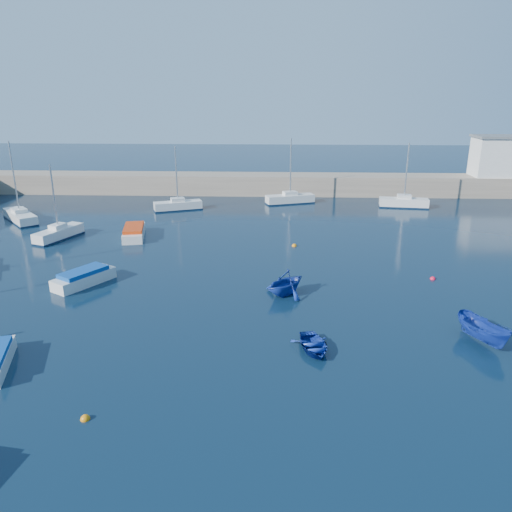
{
  "coord_description": "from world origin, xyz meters",
  "views": [
    {
      "loc": [
        -1.02,
        -21.61,
        13.61
      ],
      "look_at": [
        -2.51,
        14.18,
        1.6
      ],
      "focal_mm": 35.0,
      "sensor_mm": 36.0,
      "label": 1
    }
  ],
  "objects_px": {
    "motorboat_1": "(84,278)",
    "dinghy_center": "(313,345)",
    "sailboat_6": "(290,199)",
    "motorboat_2": "(134,232)",
    "dinghy_right": "(483,331)",
    "sailboat_7": "(404,202)",
    "sailboat_4": "(20,216)",
    "dinghy_left": "(285,283)",
    "sailboat_3": "(59,233)",
    "sailboat_5": "(178,205)"
  },
  "relations": [
    {
      "from": "dinghy_left",
      "to": "dinghy_right",
      "type": "xyz_separation_m",
      "value": [
        11.0,
        -6.5,
        -0.19
      ]
    },
    {
      "from": "sailboat_4",
      "to": "dinghy_left",
      "type": "xyz_separation_m",
      "value": [
        28.41,
        -19.2,
        0.34
      ]
    },
    {
      "from": "sailboat_5",
      "to": "motorboat_2",
      "type": "height_order",
      "value": "sailboat_5"
    },
    {
      "from": "sailboat_3",
      "to": "sailboat_4",
      "type": "relative_size",
      "value": 0.83
    },
    {
      "from": "sailboat_4",
      "to": "sailboat_6",
      "type": "xyz_separation_m",
      "value": [
        29.41,
        10.15,
        0.04
      ]
    },
    {
      "from": "dinghy_left",
      "to": "dinghy_right",
      "type": "relative_size",
      "value": 0.93
    },
    {
      "from": "dinghy_left",
      "to": "dinghy_center",
      "type": "bearing_deg",
      "value": -36.76
    },
    {
      "from": "motorboat_2",
      "to": "dinghy_right",
      "type": "relative_size",
      "value": 1.5
    },
    {
      "from": "sailboat_4",
      "to": "sailboat_5",
      "type": "relative_size",
      "value": 1.15
    },
    {
      "from": "sailboat_4",
      "to": "dinghy_right",
      "type": "xyz_separation_m",
      "value": [
        39.4,
        -25.7,
        0.15
      ]
    },
    {
      "from": "sailboat_6",
      "to": "dinghy_left",
      "type": "height_order",
      "value": "sailboat_6"
    },
    {
      "from": "sailboat_7",
      "to": "dinghy_right",
      "type": "bearing_deg",
      "value": -179.44
    },
    {
      "from": "dinghy_left",
      "to": "dinghy_right",
      "type": "bearing_deg",
      "value": 12.23
    },
    {
      "from": "sailboat_7",
      "to": "sailboat_4",
      "type": "bearing_deg",
      "value": 107.94
    },
    {
      "from": "motorboat_1",
      "to": "motorboat_2",
      "type": "distance_m",
      "value": 12.37
    },
    {
      "from": "dinghy_left",
      "to": "motorboat_2",
      "type": "bearing_deg",
      "value": 179.28
    },
    {
      "from": "sailboat_5",
      "to": "dinghy_center",
      "type": "height_order",
      "value": "sailboat_5"
    },
    {
      "from": "sailboat_6",
      "to": "motorboat_1",
      "type": "height_order",
      "value": "sailboat_6"
    },
    {
      "from": "sailboat_5",
      "to": "dinghy_left",
      "type": "bearing_deg",
      "value": -175.17
    },
    {
      "from": "sailboat_4",
      "to": "sailboat_6",
      "type": "bearing_deg",
      "value": -22.91
    },
    {
      "from": "sailboat_3",
      "to": "sailboat_7",
      "type": "relative_size",
      "value": 0.92
    },
    {
      "from": "sailboat_3",
      "to": "motorboat_2",
      "type": "distance_m",
      "value": 7.06
    },
    {
      "from": "sailboat_5",
      "to": "dinghy_left",
      "type": "distance_m",
      "value": 28.0
    },
    {
      "from": "motorboat_2",
      "to": "dinghy_right",
      "type": "xyz_separation_m",
      "value": [
        25.42,
        -20.19,
        0.21
      ]
    },
    {
      "from": "sailboat_5",
      "to": "dinghy_right",
      "type": "relative_size",
      "value": 2.0
    },
    {
      "from": "sailboat_4",
      "to": "motorboat_1",
      "type": "height_order",
      "value": "sailboat_4"
    },
    {
      "from": "sailboat_7",
      "to": "sailboat_5",
      "type": "bearing_deg",
      "value": 102.22
    },
    {
      "from": "dinghy_center",
      "to": "dinghy_left",
      "type": "xyz_separation_m",
      "value": [
        -1.43,
        7.77,
        0.6
      ]
    },
    {
      "from": "motorboat_1",
      "to": "dinghy_left",
      "type": "bearing_deg",
      "value": 27.03
    },
    {
      "from": "sailboat_6",
      "to": "dinghy_left",
      "type": "distance_m",
      "value": 29.37
    },
    {
      "from": "sailboat_5",
      "to": "sailboat_6",
      "type": "xyz_separation_m",
      "value": [
        13.32,
        4.21,
        0.02
      ]
    },
    {
      "from": "motorboat_1",
      "to": "motorboat_2",
      "type": "xyz_separation_m",
      "value": [
        0.28,
        12.37,
        -0.02
      ]
    },
    {
      "from": "dinghy_right",
      "to": "dinghy_left",
      "type": "bearing_deg",
      "value": 127.15
    },
    {
      "from": "motorboat_1",
      "to": "dinghy_center",
      "type": "height_order",
      "value": "motorboat_1"
    },
    {
      "from": "sailboat_7",
      "to": "motorboat_2",
      "type": "distance_m",
      "value": 32.33
    },
    {
      "from": "sailboat_7",
      "to": "motorboat_1",
      "type": "bearing_deg",
      "value": 138.67
    },
    {
      "from": "dinghy_center",
      "to": "dinghy_right",
      "type": "relative_size",
      "value": 0.8
    },
    {
      "from": "motorboat_2",
      "to": "sailboat_5",
      "type": "bearing_deg",
      "value": 68.2
    },
    {
      "from": "sailboat_3",
      "to": "sailboat_4",
      "type": "distance_m",
      "value": 9.5
    },
    {
      "from": "motorboat_1",
      "to": "sailboat_6",
      "type": "bearing_deg",
      "value": 92.93
    },
    {
      "from": "dinghy_left",
      "to": "sailboat_7",
      "type": "bearing_deg",
      "value": 104.87
    },
    {
      "from": "dinghy_left",
      "to": "sailboat_4",
      "type": "bearing_deg",
      "value": -171.26
    },
    {
      "from": "sailboat_7",
      "to": "motorboat_2",
      "type": "height_order",
      "value": "sailboat_7"
    },
    {
      "from": "sailboat_3",
      "to": "dinghy_left",
      "type": "bearing_deg",
      "value": -9.52
    },
    {
      "from": "sailboat_7",
      "to": "dinghy_right",
      "type": "relative_size",
      "value": 2.07
    },
    {
      "from": "sailboat_3",
      "to": "sailboat_6",
      "type": "xyz_separation_m",
      "value": [
        22.42,
        16.59,
        0.02
      ]
    },
    {
      "from": "sailboat_3",
      "to": "sailboat_5",
      "type": "xyz_separation_m",
      "value": [
        9.1,
        12.39,
        -0.0
      ]
    },
    {
      "from": "dinghy_center",
      "to": "sailboat_4",
      "type": "bearing_deg",
      "value": 125.47
    },
    {
      "from": "sailboat_6",
      "to": "motorboat_2",
      "type": "height_order",
      "value": "sailboat_6"
    },
    {
      "from": "sailboat_6",
      "to": "dinghy_center",
      "type": "bearing_deg",
      "value": 161.74
    }
  ]
}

